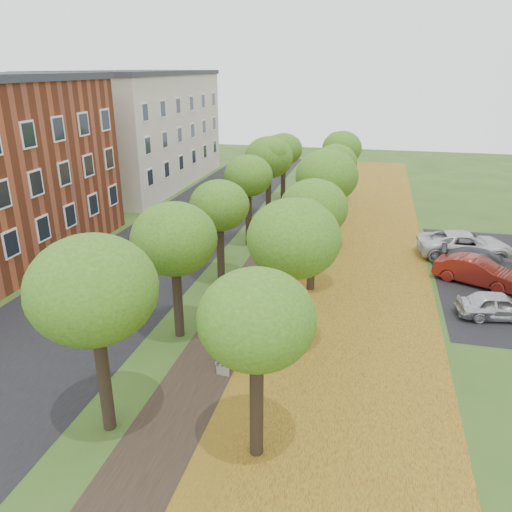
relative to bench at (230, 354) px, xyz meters
The scene contains 12 objects.
ground 4.42m from the bench, 96.51° to the right, with size 120.00×120.00×0.00m, color #2D4C19.
street_asphalt 13.31m from the bench, 126.95° to the left, with size 8.00×70.00×0.01m, color black.
footpath 10.65m from the bench, 92.68° to the left, with size 3.20×70.00×0.01m, color black.
leaf_verge 11.55m from the bench, 67.05° to the left, with size 7.50×70.00×0.01m, color olive.
tree_row_west 11.65m from the bench, 104.24° to the left, with size 3.41×33.41×5.84m.
tree_row_east 11.52m from the bench, 78.82° to the left, with size 3.41×33.41×5.84m.
building_cream 33.89m from the bench, 121.43° to the left, with size 10.30×20.30×10.40m.
bench is the anchor object (origin of this frame).
car_silver 12.58m from the bench, 30.81° to the left, with size 1.46×3.63×1.24m, color silver.
car_red 14.73m from the bench, 44.50° to the left, with size 1.49×4.26×1.40m, color maroon.
car_grey 16.40m from the bench, 47.58° to the left, with size 1.79×4.40×1.28m, color #2F2E33.
car_white 17.80m from the bench, 53.84° to the left, with size 2.55×5.54×1.54m, color silver.
Camera 1 is at (5.33, -11.47, 10.76)m, focal length 35.00 mm.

